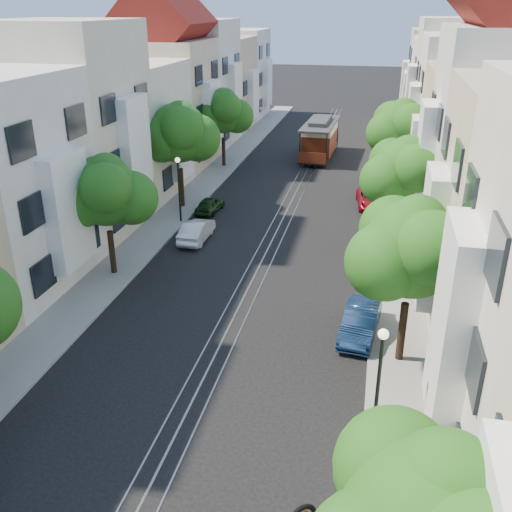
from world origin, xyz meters
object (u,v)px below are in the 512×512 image
Objects in this scene: tree_w_d at (223,113)px; parked_car_e_mid at (361,322)px; tree_w_c at (180,134)px; tree_e_d at (402,129)px; parked_car_e_far at (372,199)px; tree_e_c at (405,174)px; parked_car_w_mid at (197,230)px; tree_w_b at (106,194)px; lamp_west at (179,180)px; cable_car at (320,137)px; tree_e_b at (413,251)px; parked_car_w_far at (210,205)px; lamp_east at (380,371)px.

parked_car_e_mid is at bearing -63.32° from tree_w_d.
tree_e_d is at bearing 22.62° from tree_w_c.
tree_w_d is at bearing 140.78° from parked_car_e_far.
tree_e_c is 12.34m from parked_car_w_mid.
tree_w_d is at bearing 90.00° from tree_w_b.
parked_car_e_mid is at bearing -100.07° from tree_e_c.
lamp_west is 1.12× the size of parked_car_w_mid.
tree_e_c is 0.77× the size of cable_car.
tree_e_b is 1.07× the size of tree_w_b.
tree_w_c reaches higher than tree_w_d.
tree_e_c is at bearing 164.59° from parked_car_w_far.
parked_car_w_far is at bearing -168.75° from parked_car_e_far.
tree_e_b is at bearing -61.93° from tree_w_d.
tree_e_b reaches higher than parked_car_w_mid.
tree_w_b is 28.21m from cable_car.
lamp_west is at bearing 136.15° from tree_e_b.
parked_car_w_mid is at bearing 124.81° from lamp_east.
tree_w_d is 28.64m from parked_car_e_mid.
tree_w_b is 1.61× the size of parked_car_e_mid.
tree_e_b is 1.03× the size of tree_e_c.
tree_w_b is 7.15m from parked_car_w_mid.
parked_car_w_mid is at bearing 138.23° from tree_e_b.
tree_w_c reaches higher than parked_car_w_far.
tree_w_d is at bearing 90.00° from tree_w_c.
parked_car_w_mid is (-4.90, -21.62, -1.28)m from cable_car.
tree_w_c is 1.09× the size of tree_w_d.
parked_car_e_mid reaches higher than parked_car_e_far.
tree_e_d is at bearing -135.14° from parked_car_w_mid.
tree_e_b is 2.15× the size of parked_car_w_far.
tree_w_c is at bearing -112.90° from cable_car.
tree_e_d reaches higher than tree_e_b.
cable_car is (7.64, 5.04, -2.70)m from tree_w_d.
parked_car_e_mid is at bearing 138.82° from parked_car_w_mid.
tree_e_b reaches higher than lamp_west.
lamp_east is 37.48m from cable_car.
parked_car_e_mid is at bearing -43.70° from lamp_west.
cable_car is (7.64, 16.04, -3.17)m from tree_w_c.
tree_w_d is 0.77× the size of cable_car.
lamp_west is at bearing 142.55° from parked_car_e_mid.
tree_e_b is 0.98× the size of tree_e_d.
tree_w_c is 1.71× the size of parked_car_e_far.
tree_e_d is 1.84× the size of parked_car_w_mid.
tree_w_c is 7.65m from parked_car_w_mid.
tree_e_c reaches higher than tree_w_b.
lamp_east is at bearing -100.93° from tree_e_b.
tree_w_b is 0.96× the size of tree_w_d.
tree_w_d is at bearing 122.93° from parked_car_e_mid.
tree_e_c is 21.53m from tree_w_d.
tree_w_d is at bearing 131.99° from tree_e_c.
tree_e_c is 1.04× the size of tree_w_b.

